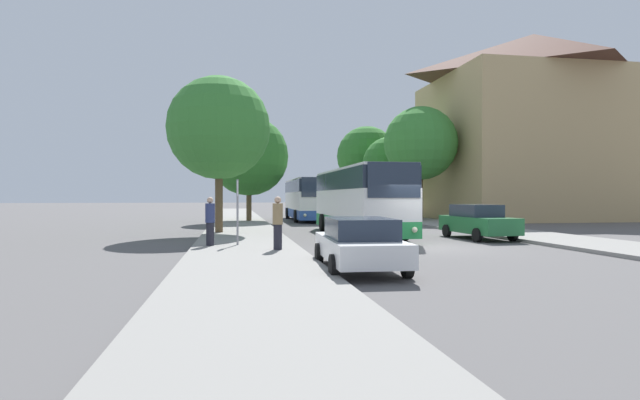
{
  "coord_description": "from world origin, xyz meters",
  "views": [
    {
      "loc": [
        -7.46,
        -18.43,
        2.01
      ],
      "look_at": [
        -1.37,
        16.48,
        1.77
      ],
      "focal_mm": 28.0,
      "sensor_mm": 36.0,
      "label": 1
    }
  ],
  "objects_px": {
    "tree_right_far": "(421,143)",
    "tree_left_far": "(219,128)",
    "parked_car_left_curb": "(359,243)",
    "bus_middle": "(307,199)",
    "parked_car_right_far": "(355,209)",
    "parked_car_right_near": "(477,221)",
    "tree_right_near": "(367,156)",
    "tree_right_mid": "(390,164)",
    "bus_front": "(358,200)",
    "pedestrian_waiting_near": "(278,223)",
    "pedestrian_waiting_far": "(210,221)",
    "tree_left_near": "(249,156)",
    "bus_stop_sign": "(238,204)"
  },
  "relations": [
    {
      "from": "pedestrian_waiting_far",
      "to": "tree_right_mid",
      "type": "bearing_deg",
      "value": -127.23
    },
    {
      "from": "parked_car_right_near",
      "to": "tree_right_far",
      "type": "height_order",
      "value": "tree_right_far"
    },
    {
      "from": "tree_right_far",
      "to": "parked_car_right_near",
      "type": "bearing_deg",
      "value": -102.27
    },
    {
      "from": "parked_car_right_near",
      "to": "tree_left_near",
      "type": "relative_size",
      "value": 0.58
    },
    {
      "from": "bus_front",
      "to": "parked_car_right_near",
      "type": "xyz_separation_m",
      "value": [
        5.02,
        -3.13,
        -1.0
      ]
    },
    {
      "from": "tree_right_far",
      "to": "tree_right_mid",
      "type": "bearing_deg",
      "value": 95.02
    },
    {
      "from": "parked_car_right_near",
      "to": "bus_stop_sign",
      "type": "distance_m",
      "value": 11.56
    },
    {
      "from": "pedestrian_waiting_near",
      "to": "tree_left_far",
      "type": "bearing_deg",
      "value": -58.71
    },
    {
      "from": "bus_middle",
      "to": "pedestrian_waiting_far",
      "type": "bearing_deg",
      "value": -106.72
    },
    {
      "from": "pedestrian_waiting_far",
      "to": "tree_left_far",
      "type": "height_order",
      "value": "tree_left_far"
    },
    {
      "from": "parked_car_right_near",
      "to": "tree_right_mid",
      "type": "xyz_separation_m",
      "value": [
        3.05,
        22.77,
        4.2
      ]
    },
    {
      "from": "tree_left_far",
      "to": "tree_right_mid",
      "type": "distance_m",
      "value": 23.74
    },
    {
      "from": "tree_right_far",
      "to": "tree_left_far",
      "type": "bearing_deg",
      "value": -142.72
    },
    {
      "from": "tree_left_far",
      "to": "tree_right_mid",
      "type": "height_order",
      "value": "tree_left_far"
    },
    {
      "from": "pedestrian_waiting_far",
      "to": "tree_right_mid",
      "type": "distance_m",
      "value": 29.95
    },
    {
      "from": "tree_right_mid",
      "to": "bus_front",
      "type": "bearing_deg",
      "value": -112.34
    },
    {
      "from": "parked_car_left_curb",
      "to": "tree_left_far",
      "type": "xyz_separation_m",
      "value": [
        -4.11,
        13.39,
        4.83
      ]
    },
    {
      "from": "bus_middle",
      "to": "pedestrian_waiting_near",
      "type": "relative_size",
      "value": 6.29
    },
    {
      "from": "bus_front",
      "to": "tree_right_near",
      "type": "relative_size",
      "value": 1.28
    },
    {
      "from": "parked_car_right_far",
      "to": "tree_right_near",
      "type": "distance_m",
      "value": 8.14
    },
    {
      "from": "bus_front",
      "to": "tree_left_far",
      "type": "distance_m",
      "value": 8.18
    },
    {
      "from": "bus_middle",
      "to": "parked_car_right_far",
      "type": "bearing_deg",
      "value": 34.73
    },
    {
      "from": "tree_right_mid",
      "to": "bus_middle",
      "type": "bearing_deg",
      "value": -158.44
    },
    {
      "from": "bus_stop_sign",
      "to": "tree_right_near",
      "type": "xyz_separation_m",
      "value": [
        13.55,
        30.79,
        4.49
      ]
    },
    {
      "from": "pedestrian_waiting_near",
      "to": "bus_middle",
      "type": "bearing_deg",
      "value": -83.55
    },
    {
      "from": "tree_left_far",
      "to": "parked_car_left_curb",
      "type": "bearing_deg",
      "value": -72.94
    },
    {
      "from": "parked_car_right_near",
      "to": "pedestrian_waiting_far",
      "type": "bearing_deg",
      "value": 9.18
    },
    {
      "from": "tree_left_far",
      "to": "bus_middle",
      "type": "bearing_deg",
      "value": 65.38
    },
    {
      "from": "bus_middle",
      "to": "parked_car_right_near",
      "type": "relative_size",
      "value": 2.5
    },
    {
      "from": "bus_middle",
      "to": "tree_left_near",
      "type": "xyz_separation_m",
      "value": [
        -4.9,
        -2.39,
        3.31
      ]
    },
    {
      "from": "parked_car_right_near",
      "to": "pedestrian_waiting_near",
      "type": "relative_size",
      "value": 2.52
    },
    {
      "from": "tree_left_near",
      "to": "pedestrian_waiting_near",
      "type": "bearing_deg",
      "value": -89.12
    },
    {
      "from": "tree_left_near",
      "to": "tree_right_far",
      "type": "height_order",
      "value": "tree_right_far"
    },
    {
      "from": "bus_front",
      "to": "bus_middle",
      "type": "height_order",
      "value": "bus_middle"
    },
    {
      "from": "parked_car_right_near",
      "to": "tree_left_near",
      "type": "height_order",
      "value": "tree_left_near"
    },
    {
      "from": "bus_stop_sign",
      "to": "tree_left_far",
      "type": "height_order",
      "value": "tree_left_far"
    },
    {
      "from": "parked_car_right_far",
      "to": "bus_front",
      "type": "bearing_deg",
      "value": 79.21
    },
    {
      "from": "bus_middle",
      "to": "pedestrian_waiting_near",
      "type": "distance_m",
      "value": 24.43
    },
    {
      "from": "tree_right_far",
      "to": "pedestrian_waiting_far",
      "type": "bearing_deg",
      "value": -129.62
    },
    {
      "from": "parked_car_right_near",
      "to": "tree_right_near",
      "type": "bearing_deg",
      "value": -97.62
    },
    {
      "from": "bus_middle",
      "to": "parked_car_right_near",
      "type": "bearing_deg",
      "value": -73.95
    },
    {
      "from": "parked_car_right_near",
      "to": "parked_car_left_curb",
      "type": "bearing_deg",
      "value": 44.71
    },
    {
      "from": "parked_car_right_far",
      "to": "bus_stop_sign",
      "type": "xyz_separation_m",
      "value": [
        -10.92,
        -25.3,
        0.9
      ]
    },
    {
      "from": "bus_stop_sign",
      "to": "pedestrian_waiting_far",
      "type": "height_order",
      "value": "bus_stop_sign"
    },
    {
      "from": "parked_car_right_far",
      "to": "bus_stop_sign",
      "type": "height_order",
      "value": "bus_stop_sign"
    },
    {
      "from": "tree_right_near",
      "to": "tree_right_mid",
      "type": "relative_size",
      "value": 1.23
    },
    {
      "from": "bus_front",
      "to": "pedestrian_waiting_near",
      "type": "height_order",
      "value": "bus_front"
    },
    {
      "from": "parked_car_left_curb",
      "to": "parked_car_right_near",
      "type": "relative_size",
      "value": 1.0
    },
    {
      "from": "parked_car_right_far",
      "to": "tree_right_mid",
      "type": "relative_size",
      "value": 0.56
    },
    {
      "from": "tree_left_near",
      "to": "tree_right_mid",
      "type": "xyz_separation_m",
      "value": [
        13.27,
        5.7,
        -0.12
      ]
    }
  ]
}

